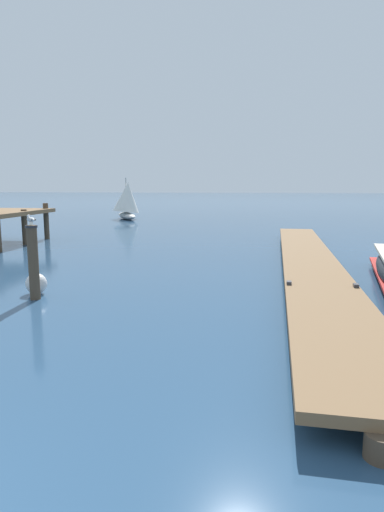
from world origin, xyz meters
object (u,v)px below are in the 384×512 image
Objects in this scene: mooring_piling at (33,261)px; distant_sailboat at (127,200)px; mooring_buoy at (36,284)px; perched_seagull at (31,219)px.

mooring_piling is 27.77m from distant_sailboat.
mooring_piling reaches higher than mooring_buoy.
distant_sailboat is at bearing 105.61° from mooring_piling.
distant_sailboat is (-7.19, 26.21, 1.39)m from mooring_buoy.
perched_seagull reaches higher than mooring_buoy.
distant_sailboat is at bearing 105.33° from mooring_buoy.
mooring_buoy is at bearing 118.44° from mooring_piling.
mooring_buoy is 0.14× the size of distant_sailboat.
distant_sailboat is at bearing 105.62° from perched_seagull.
mooring_piling is 3.02× the size of mooring_buoy.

